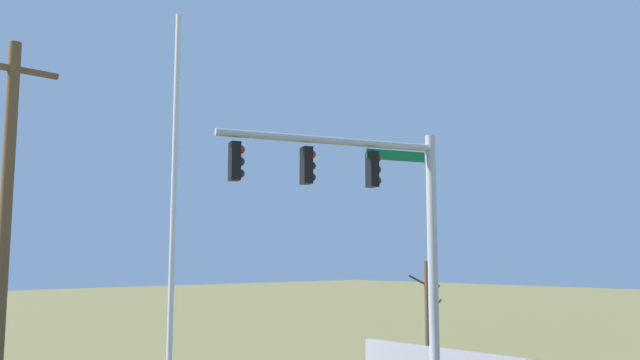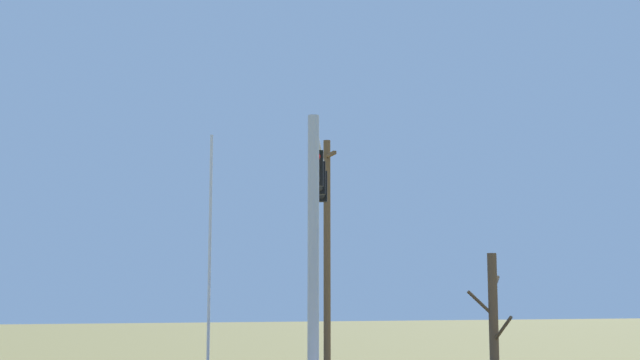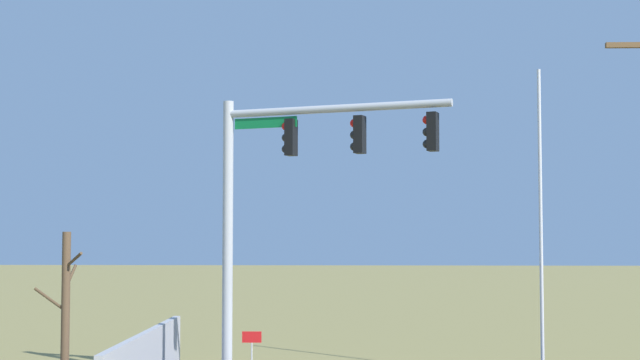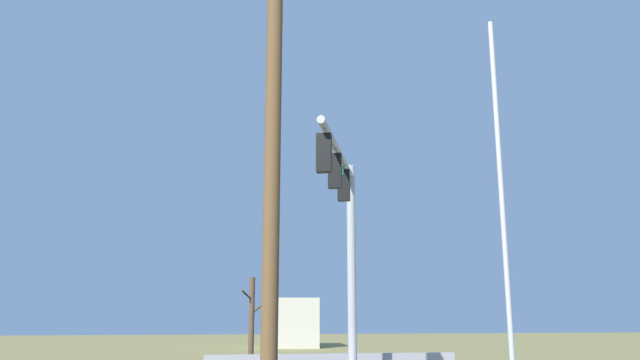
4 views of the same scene
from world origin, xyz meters
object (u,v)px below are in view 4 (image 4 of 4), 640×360
(distant_building, at_px, (291,323))
(signal_mast, at_px, (345,226))
(bare_tree, at_px, (251,333))
(utility_pole, at_px, (272,190))
(flagpole, at_px, (504,230))

(distant_building, bearing_deg, signal_mast, 179.31)
(signal_mast, xyz_separation_m, bare_tree, (5.01, 2.40, -3.23))
(utility_pole, bearing_deg, flagpole, -72.18)
(utility_pole, relative_size, bare_tree, 2.18)
(signal_mast, bearing_deg, distant_building, -4.90)
(flagpole, xyz_separation_m, utility_pole, (-1.47, 4.59, 0.32))
(utility_pole, distance_m, distant_building, 47.92)
(utility_pole, height_order, bare_tree, utility_pole)
(signal_mast, height_order, distant_building, signal_mast)
(bare_tree, xyz_separation_m, distant_building, (33.99, -5.74, 0.02))
(flagpole, bearing_deg, signal_mast, 12.99)
(flagpole, height_order, utility_pole, utility_pole)
(bare_tree, bearing_deg, flagpole, -161.51)
(bare_tree, relative_size, distant_building, 0.60)
(utility_pole, distance_m, bare_tree, 13.70)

